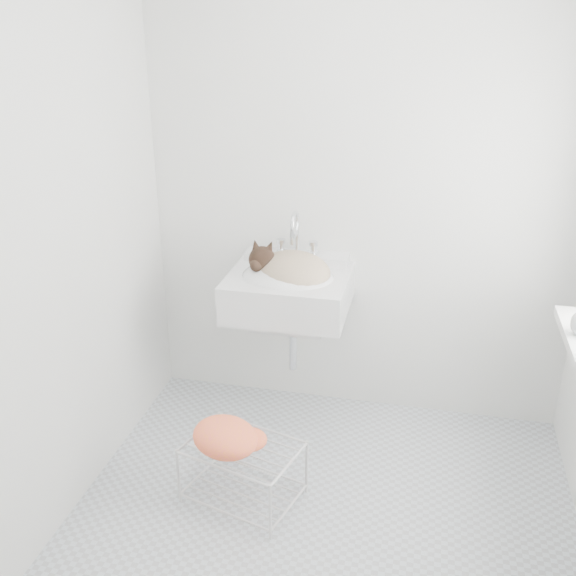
# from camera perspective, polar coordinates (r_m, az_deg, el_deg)

# --- Properties ---
(floor) EXTENTS (2.20, 2.00, 0.02)m
(floor) POSITION_cam_1_polar(r_m,az_deg,el_deg) (3.03, 2.90, -19.71)
(floor) COLOR silver
(floor) RESTS_ON ground
(back_wall) EXTENTS (2.20, 0.02, 2.50)m
(back_wall) POSITION_cam_1_polar(r_m,az_deg,el_deg) (3.32, 6.37, 8.82)
(back_wall) COLOR white
(back_wall) RESTS_ON ground
(left_wall) EXTENTS (0.02, 2.00, 2.50)m
(left_wall) POSITION_cam_1_polar(r_m,az_deg,el_deg) (2.76, -19.76, 4.61)
(left_wall) COLOR white
(left_wall) RESTS_ON ground
(sink) EXTENTS (0.60, 0.52, 0.24)m
(sink) POSITION_cam_1_polar(r_m,az_deg,el_deg) (3.25, 0.07, 1.21)
(sink) COLOR white
(sink) RESTS_ON back_wall
(faucet) EXTENTS (0.22, 0.15, 0.22)m
(faucet) POSITION_cam_1_polar(r_m,az_deg,el_deg) (3.36, 0.74, 4.54)
(faucet) COLOR silver
(faucet) RESTS_ON sink
(cat) EXTENTS (0.44, 0.39, 0.25)m
(cat) POSITION_cam_1_polar(r_m,az_deg,el_deg) (3.21, 0.25, 1.73)
(cat) COLOR tan
(cat) RESTS_ON sink
(wire_rack) EXTENTS (0.55, 0.45, 0.29)m
(wire_rack) POSITION_cam_1_polar(r_m,az_deg,el_deg) (3.06, -3.95, -15.61)
(wire_rack) COLOR silver
(wire_rack) RESTS_ON floor
(towel) EXTENTS (0.38, 0.35, 0.13)m
(towel) POSITION_cam_1_polar(r_m,az_deg,el_deg) (2.94, -5.49, -13.42)
(towel) COLOR #FC9F0A
(towel) RESTS_ON wire_rack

